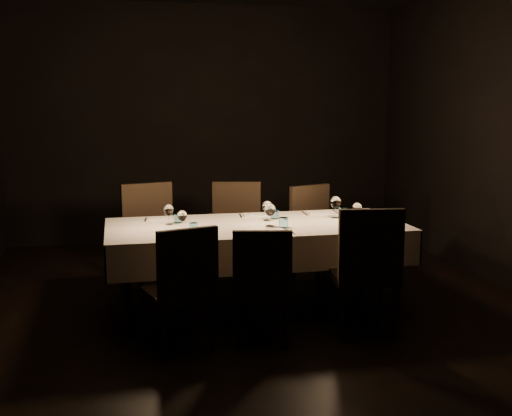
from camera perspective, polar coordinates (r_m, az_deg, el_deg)
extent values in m
cube|color=black|center=(5.67, 0.00, -9.06)|extent=(5.00, 6.00, 0.01)
cube|color=black|center=(8.33, -4.49, 7.43)|extent=(5.00, 0.01, 3.00)
cube|color=black|center=(2.54, 14.74, 2.40)|extent=(5.00, 0.01, 3.00)
cube|color=black|center=(5.48, 0.00, -1.75)|extent=(2.40, 1.00, 0.04)
cylinder|color=black|center=(5.04, -11.58, -7.36)|extent=(0.07, 0.07, 0.71)
cylinder|color=black|center=(5.85, -11.73, -5.00)|extent=(0.07, 0.07, 0.71)
cylinder|color=black|center=(5.53, 12.43, -5.87)|extent=(0.07, 0.07, 0.71)
cylinder|color=black|center=(6.28, 9.22, -3.92)|extent=(0.07, 0.07, 0.71)
cube|color=beige|center=(5.47, 0.00, -1.49)|extent=(2.52, 1.12, 0.01)
cube|color=beige|center=(6.03, -1.13, -1.87)|extent=(2.52, 0.01, 0.28)
cube|color=beige|center=(4.98, 1.38, -4.33)|extent=(2.52, 0.01, 0.28)
cube|color=beige|center=(5.90, 12.00, -2.35)|extent=(0.01, 1.12, 0.28)
cube|color=beige|center=(5.38, -13.18, -3.52)|extent=(0.01, 1.12, 0.28)
cylinder|color=black|center=(5.03, -5.67, -9.15)|extent=(0.04, 0.04, 0.39)
cylinder|color=black|center=(4.72, -3.92, -10.43)|extent=(0.04, 0.04, 0.39)
cylinder|color=black|center=(4.91, -9.67, -9.71)|extent=(0.04, 0.04, 0.39)
cylinder|color=black|center=(4.59, -8.17, -11.09)|extent=(0.04, 0.04, 0.39)
cube|color=black|center=(4.74, -6.91, -7.53)|extent=(0.55, 0.55, 0.06)
cube|color=black|center=(4.49, -6.08, -4.87)|extent=(0.44, 0.17, 0.49)
cube|color=silver|center=(5.00, -6.76, -2.47)|extent=(0.21, 0.15, 0.01)
cube|color=silver|center=(4.99, -8.20, -2.57)|extent=(0.04, 0.18, 0.01)
cube|color=silver|center=(5.01, -5.32, -2.46)|extent=(0.04, 0.18, 0.01)
cylinder|color=#A9DEF2|center=(5.18, -5.58, -1.70)|extent=(0.06, 0.06, 0.07)
cylinder|color=white|center=(5.26, -6.55, -1.93)|extent=(0.06, 0.06, 0.00)
cylinder|color=white|center=(5.25, -6.56, -1.50)|extent=(0.01, 0.01, 0.08)
ellipsoid|color=white|center=(5.23, -6.58, -0.68)|extent=(0.08, 0.08, 0.09)
cylinder|color=black|center=(5.09, 2.43, -9.01)|extent=(0.04, 0.04, 0.37)
cylinder|color=black|center=(4.76, 2.67, -10.33)|extent=(0.04, 0.04, 0.37)
cylinder|color=black|center=(5.08, -1.52, -9.03)|extent=(0.04, 0.04, 0.37)
cylinder|color=black|center=(4.75, -1.56, -10.36)|extent=(0.04, 0.04, 0.37)
cube|color=black|center=(4.85, 0.51, -7.29)|extent=(0.50, 0.50, 0.06)
cube|color=black|center=(4.61, 0.57, -4.86)|extent=(0.43, 0.13, 0.46)
cube|color=silver|center=(5.12, 1.35, -2.10)|extent=(0.25, 0.18, 0.02)
cube|color=silver|center=(5.08, -0.29, -2.24)|extent=(0.05, 0.21, 0.01)
cube|color=silver|center=(5.15, 2.97, -2.09)|extent=(0.04, 0.21, 0.01)
cylinder|color=#A9DEF2|center=(5.32, 2.46, -1.30)|extent=(0.08, 0.08, 0.08)
cylinder|color=white|center=(5.38, 1.25, -1.60)|extent=(0.07, 0.07, 0.00)
cylinder|color=white|center=(5.37, 1.25, -1.10)|extent=(0.01, 0.01, 0.09)
ellipsoid|color=white|center=(5.35, 1.25, -0.15)|extent=(0.09, 0.09, 0.11)
cylinder|color=black|center=(5.40, 10.97, -7.78)|extent=(0.04, 0.04, 0.42)
cylinder|color=black|center=(5.03, 12.26, -9.14)|extent=(0.04, 0.04, 0.42)
cylinder|color=black|center=(5.30, 6.69, -7.99)|extent=(0.04, 0.04, 0.42)
cylinder|color=black|center=(4.92, 7.66, -9.40)|extent=(0.04, 0.04, 0.42)
cube|color=black|center=(5.09, 9.47, -5.95)|extent=(0.55, 0.55, 0.06)
cube|color=black|center=(4.81, 10.20, -3.21)|extent=(0.49, 0.11, 0.53)
cube|color=silver|center=(5.35, 9.47, -1.72)|extent=(0.23, 0.17, 0.02)
cube|color=silver|center=(5.30, 8.12, -1.84)|extent=(0.05, 0.19, 0.01)
cube|color=silver|center=(5.40, 10.79, -1.70)|extent=(0.05, 0.19, 0.01)
cylinder|color=#A9DEF2|center=(5.56, 10.08, -1.01)|extent=(0.07, 0.07, 0.07)
cylinder|color=white|center=(5.61, 8.94, -1.25)|extent=(0.07, 0.07, 0.00)
cylinder|color=white|center=(5.60, 8.95, -0.82)|extent=(0.01, 0.01, 0.08)
ellipsoid|color=white|center=(5.59, 8.97, -0.01)|extent=(0.08, 0.08, 0.10)
cylinder|color=black|center=(5.86, -10.21, -6.33)|extent=(0.04, 0.04, 0.43)
cylinder|color=black|center=(6.25, -11.31, -5.38)|extent=(0.04, 0.04, 0.43)
cylinder|color=black|center=(5.99, -6.40, -5.90)|extent=(0.04, 0.04, 0.43)
cylinder|color=black|center=(6.36, -7.71, -5.00)|extent=(0.04, 0.04, 0.43)
cube|color=black|center=(6.05, -8.97, -3.38)|extent=(0.60, 0.60, 0.06)
cube|color=black|center=(6.20, -9.66, -0.26)|extent=(0.49, 0.17, 0.54)
cube|color=silver|center=(5.73, -8.44, -0.95)|extent=(0.22, 0.16, 0.02)
cube|color=silver|center=(5.73, -9.79, -1.04)|extent=(0.04, 0.19, 0.01)
cube|color=silver|center=(5.74, -7.10, -0.95)|extent=(0.03, 0.19, 0.01)
cylinder|color=#A9DEF2|center=(5.56, -6.93, -0.92)|extent=(0.07, 0.07, 0.08)
cylinder|color=white|center=(5.48, -7.74, -1.47)|extent=(0.07, 0.07, 0.00)
cylinder|color=white|center=(5.47, -7.75, -1.03)|extent=(0.01, 0.01, 0.08)
ellipsoid|color=white|center=(5.46, -7.77, -0.19)|extent=(0.08, 0.08, 0.10)
cylinder|color=black|center=(6.15, -3.76, -5.51)|extent=(0.04, 0.04, 0.42)
cylinder|color=black|center=(6.53, -3.48, -4.60)|extent=(0.04, 0.04, 0.42)
cylinder|color=black|center=(6.13, 0.00, -5.53)|extent=(0.04, 0.04, 0.42)
cylinder|color=black|center=(6.52, 0.05, -4.62)|extent=(0.04, 0.04, 0.42)
cube|color=black|center=(6.27, -1.81, -2.92)|extent=(0.58, 0.58, 0.06)
cube|color=black|center=(6.42, -1.74, 0.03)|extent=(0.48, 0.16, 0.52)
cube|color=silver|center=(5.85, -0.05, -0.63)|extent=(0.22, 0.15, 0.02)
cube|color=silver|center=(5.83, -1.36, -0.73)|extent=(0.03, 0.20, 0.01)
cube|color=silver|center=(5.88, 1.26, -0.62)|extent=(0.03, 0.20, 0.01)
cylinder|color=#A9DEF2|center=(5.71, 1.69, -0.59)|extent=(0.07, 0.07, 0.08)
cylinder|color=white|center=(5.61, 1.01, -1.12)|extent=(0.07, 0.07, 0.00)
cylinder|color=white|center=(5.61, 1.01, -0.69)|extent=(0.01, 0.01, 0.08)
ellipsoid|color=white|center=(5.59, 1.02, 0.15)|extent=(0.09, 0.09, 0.10)
cylinder|color=black|center=(6.15, 5.53, -5.60)|extent=(0.04, 0.04, 0.40)
cylinder|color=black|center=(6.44, 3.42, -4.87)|extent=(0.04, 0.04, 0.40)
cylinder|color=black|center=(6.39, 8.25, -5.08)|extent=(0.04, 0.04, 0.40)
cylinder|color=black|center=(6.67, 6.09, -4.40)|extent=(0.04, 0.04, 0.40)
cube|color=black|center=(6.35, 5.86, -2.95)|extent=(0.60, 0.60, 0.06)
cube|color=black|center=(6.46, 4.79, -0.18)|extent=(0.45, 0.21, 0.50)
cube|color=silver|center=(6.01, 5.75, -0.39)|extent=(0.25, 0.16, 0.02)
cube|color=silver|center=(5.97, 4.35, -0.50)|extent=(0.03, 0.22, 0.01)
cube|color=silver|center=(6.06, 7.13, -0.39)|extent=(0.03, 0.22, 0.01)
cylinder|color=#A9DEF2|center=(5.89, 7.72, -0.30)|extent=(0.08, 0.08, 0.09)
cylinder|color=white|center=(5.79, 7.06, -0.87)|extent=(0.07, 0.07, 0.00)
cylinder|color=white|center=(5.78, 7.07, -0.39)|extent=(0.01, 0.01, 0.09)
ellipsoid|color=white|center=(5.77, 7.09, 0.51)|extent=(0.10, 0.10, 0.11)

